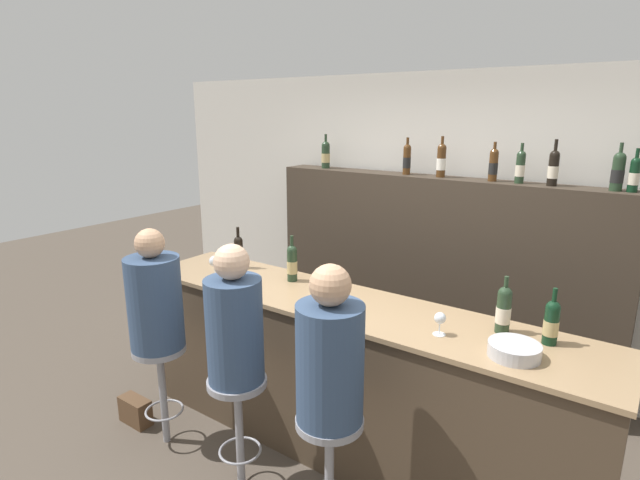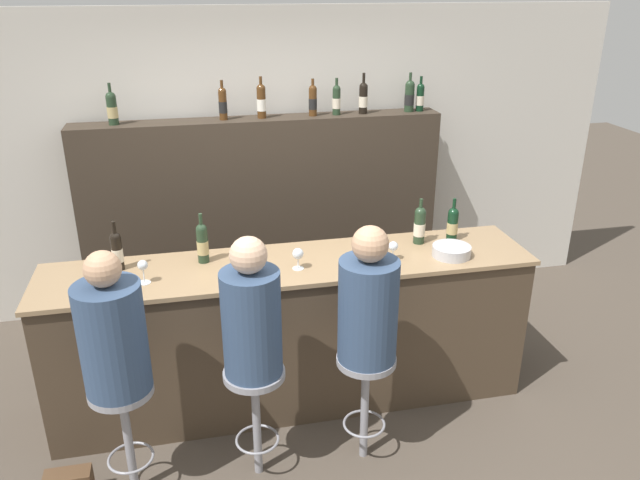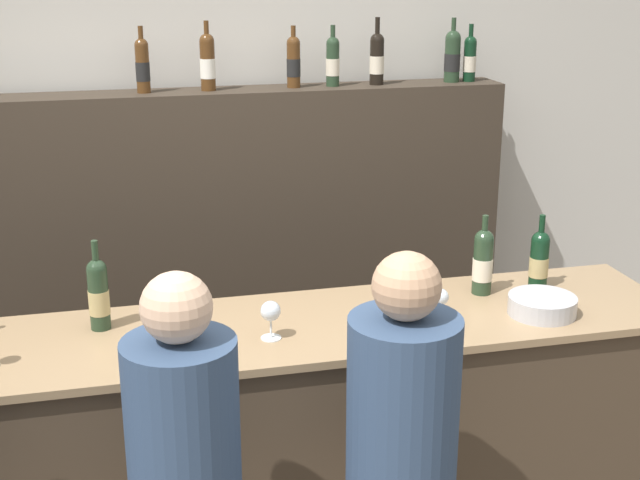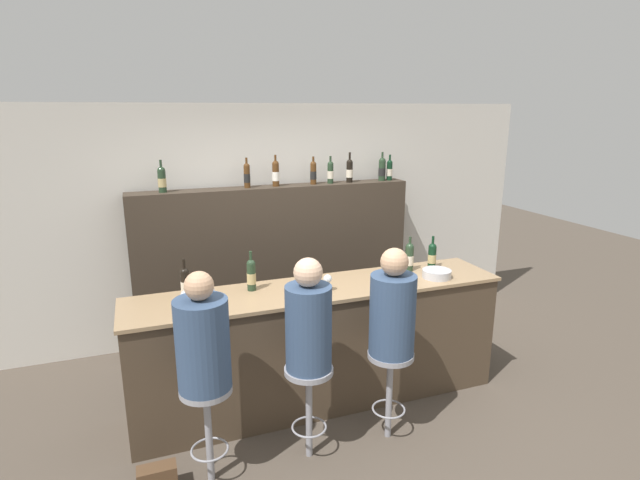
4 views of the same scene
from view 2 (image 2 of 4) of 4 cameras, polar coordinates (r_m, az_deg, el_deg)
name	(u,v)px [view 2 (image 2 of 4)]	position (r m, az deg, el deg)	size (l,w,h in m)	color
ground_plane	(301,425)	(4.41, -1.72, -16.53)	(16.00, 16.00, 0.00)	#4C4238
wall_back	(259,163)	(5.52, -5.63, 7.06)	(6.40, 0.05, 2.60)	beige
bar_counter	(292,333)	(4.35, -2.57, -8.48)	(3.24, 0.66, 1.07)	#473828
back_bar_cabinet	(264,218)	(5.45, -5.16, 2.06)	(3.04, 0.28, 1.74)	#382D23
wine_bottle_counter_0	(117,250)	(4.15, -18.07, -0.92)	(0.07, 0.07, 0.33)	black
wine_bottle_counter_1	(202,243)	(4.12, -10.70, -0.23)	(0.08, 0.08, 0.34)	#233823
wine_bottle_counter_2	(420,225)	(4.40, 9.10, 1.38)	(0.08, 0.08, 0.33)	#233823
wine_bottle_counter_3	(453,224)	(4.49, 12.03, 1.47)	(0.08, 0.08, 0.31)	black
wine_bottle_backbar_0	(112,108)	(5.17, -18.48, 11.38)	(0.08, 0.08, 0.32)	#233823
wine_bottle_backbar_1	(223,103)	(5.15, -8.88, 12.25)	(0.07, 0.07, 0.31)	#4C2D14
wine_bottle_backbar_2	(261,101)	(5.18, -5.39, 12.56)	(0.07, 0.07, 0.33)	#4C2D14
wine_bottle_backbar_3	(313,100)	(5.25, -0.66, 12.67)	(0.07, 0.07, 0.30)	#4C2D14
wine_bottle_backbar_4	(336,100)	(5.29, 1.52, 12.72)	(0.07, 0.07, 0.30)	#233823
wine_bottle_backbar_5	(363,98)	(5.35, 3.98, 12.86)	(0.07, 0.07, 0.33)	black
wine_bottle_backbar_6	(409,96)	(5.47, 8.18, 12.93)	(0.08, 0.08, 0.33)	#233823
wine_bottle_backbar_7	(420,97)	(5.51, 9.14, 12.80)	(0.07, 0.07, 0.29)	black
wine_glass_0	(111,270)	(3.95, -18.57, -2.64)	(0.08, 0.08, 0.15)	silver
wine_glass_1	(143,267)	(3.93, -15.90, -2.37)	(0.08, 0.08, 0.15)	silver
wine_glass_2	(298,255)	(3.97, -2.03, -1.33)	(0.07, 0.07, 0.14)	silver
wine_glass_3	(393,247)	(4.12, 6.71, -0.66)	(0.07, 0.07, 0.13)	silver
metal_bowl	(451,251)	(4.26, 11.93, -0.99)	(0.26, 0.26, 0.07)	#B7B7BC
bar_stool_left	(124,412)	(3.76, -17.48, -14.79)	(0.36, 0.36, 0.73)	gray
guest_seated_left	(112,333)	(3.48, -18.47, -8.08)	(0.36, 0.36, 0.81)	#334766
bar_stool_middle	(255,395)	(3.74, -5.94, -13.91)	(0.36, 0.36, 0.73)	gray
guest_seated_middle	(251,316)	(3.45, -6.30, -6.94)	(0.33, 0.33, 0.83)	#334766
bar_stool_right	(366,380)	(3.85, 4.19, -12.68)	(0.36, 0.36, 0.73)	gray
guest_seated_right	(368,304)	(3.57, 4.43, -5.84)	(0.35, 0.35, 0.83)	#334766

